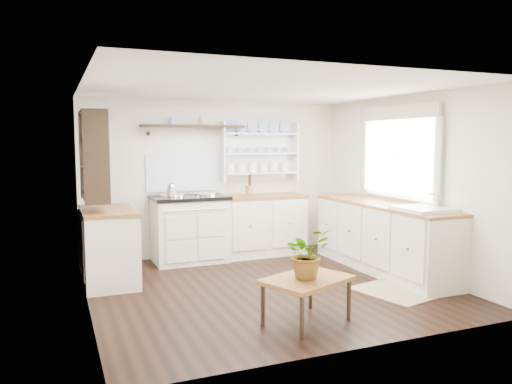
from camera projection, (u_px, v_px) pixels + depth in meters
floor at (268, 287)px, 5.87m from camera, size 4.00×3.80×0.01m
wall_back at (217, 178)px, 7.50m from camera, size 4.00×0.02×2.30m
wall_right at (408, 184)px, 6.50m from camera, size 0.02×3.80×2.30m
wall_left at (85, 197)px, 5.00m from camera, size 0.02×3.80×2.30m
ceiling at (268, 88)px, 5.63m from camera, size 4.00×3.80×0.01m
window at (398, 152)px, 6.58m from camera, size 0.08×1.55×1.22m
aga_cooker at (190, 228)px, 7.07m from camera, size 1.05×0.73×0.97m
back_cabinets at (262, 224)px, 7.52m from camera, size 1.27×0.63×0.90m
right_cabinets at (383, 236)px, 6.55m from camera, size 0.62×2.43×0.90m
belfast_sink at (423, 219)px, 5.83m from camera, size 0.55×0.60×0.45m
left_cabinets at (109, 245)px, 6.01m from camera, size 0.62×1.13×0.90m
plate_rack at (258, 151)px, 7.67m from camera, size 1.20×0.22×0.90m
high_shelf at (193, 127)px, 7.16m from camera, size 1.50×0.29×0.16m
left_shelving at (94, 155)px, 5.85m from camera, size 0.28×0.80×1.05m
kettle at (172, 191)px, 6.80m from camera, size 0.17×0.17×0.20m
utensil_crock at (249, 190)px, 7.48m from camera, size 0.11×0.11×0.13m
center_table at (307, 283)px, 4.67m from camera, size 0.96×0.83×0.43m
potted_plant at (307, 253)px, 4.64m from camera, size 0.48×0.44×0.47m
floor_rug at (392, 293)px, 5.61m from camera, size 0.74×0.96×0.02m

